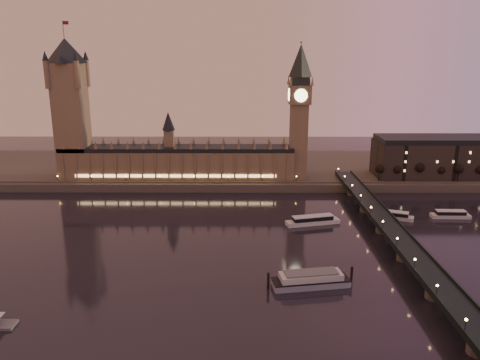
# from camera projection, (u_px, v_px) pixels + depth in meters

# --- Properties ---
(ground) EXTENTS (700.00, 700.00, 0.00)m
(ground) POSITION_uv_depth(u_px,v_px,m) (223.00, 245.00, 253.66)
(ground) COLOR black
(ground) RESTS_ON ground
(far_embankment) EXTENTS (560.00, 130.00, 6.00)m
(far_embankment) POSITION_uv_depth(u_px,v_px,m) (264.00, 169.00, 412.15)
(far_embankment) COLOR #423D35
(far_embankment) RESTS_ON ground
(palace_of_westminster) EXTENTS (180.00, 26.62, 52.00)m
(palace_of_westminster) POSITION_uv_depth(u_px,v_px,m) (177.00, 158.00, 365.11)
(palace_of_westminster) COLOR brown
(palace_of_westminster) RESTS_ON ground
(victoria_tower) EXTENTS (31.68, 31.68, 118.00)m
(victoria_tower) POSITION_uv_depth(u_px,v_px,m) (70.00, 101.00, 354.07)
(victoria_tower) COLOR brown
(victoria_tower) RESTS_ON ground
(big_ben) EXTENTS (17.68, 17.68, 104.00)m
(big_ben) POSITION_uv_depth(u_px,v_px,m) (299.00, 104.00, 353.78)
(big_ben) COLOR brown
(big_ben) RESTS_ON ground
(westminster_bridge) EXTENTS (13.20, 260.00, 15.30)m
(westminster_bridge) POSITION_uv_depth(u_px,v_px,m) (392.00, 236.00, 251.84)
(westminster_bridge) COLOR black
(westminster_bridge) RESTS_ON ground
(city_block) EXTENTS (155.00, 45.00, 34.00)m
(city_block) POSITION_uv_depth(u_px,v_px,m) (472.00, 155.00, 373.55)
(city_block) COLOR black
(city_block) RESTS_ON ground
(bare_tree_0) EXTENTS (6.53, 6.53, 13.28)m
(bare_tree_0) POSITION_uv_depth(u_px,v_px,m) (379.00, 169.00, 354.35)
(bare_tree_0) COLOR black
(bare_tree_0) RESTS_ON ground
(bare_tree_1) EXTENTS (6.53, 6.53, 13.28)m
(bare_tree_1) POSITION_uv_depth(u_px,v_px,m) (400.00, 169.00, 354.28)
(bare_tree_1) COLOR black
(bare_tree_1) RESTS_ON ground
(bare_tree_2) EXTENTS (6.53, 6.53, 13.28)m
(bare_tree_2) POSITION_uv_depth(u_px,v_px,m) (420.00, 169.00, 354.21)
(bare_tree_2) COLOR black
(bare_tree_2) RESTS_ON ground
(bare_tree_3) EXTENTS (6.53, 6.53, 13.28)m
(bare_tree_3) POSITION_uv_depth(u_px,v_px,m) (440.00, 169.00, 354.15)
(bare_tree_3) COLOR black
(bare_tree_3) RESTS_ON ground
(bare_tree_4) EXTENTS (6.53, 6.53, 13.28)m
(bare_tree_4) POSITION_uv_depth(u_px,v_px,m) (460.00, 169.00, 354.08)
(bare_tree_4) COLOR black
(bare_tree_4) RESTS_ON ground
(bare_tree_5) EXTENTS (6.53, 6.53, 13.28)m
(bare_tree_5) POSITION_uv_depth(u_px,v_px,m) (480.00, 170.00, 354.02)
(bare_tree_5) COLOR black
(bare_tree_5) RESTS_ON ground
(cruise_boat_a) EXTENTS (34.02, 14.89, 5.32)m
(cruise_boat_a) POSITION_uv_depth(u_px,v_px,m) (313.00, 220.00, 284.86)
(cruise_boat_a) COLOR silver
(cruise_boat_a) RESTS_ON ground
(cruise_boat_b) EXTENTS (27.13, 15.86, 4.90)m
(cruise_boat_b) POSITION_uv_depth(u_px,v_px,m) (392.00, 215.00, 294.65)
(cruise_boat_b) COLOR silver
(cruise_boat_b) RESTS_ON ground
(cruise_boat_c) EXTENTS (24.26, 7.15, 4.82)m
(cruise_boat_c) POSITION_uv_depth(u_px,v_px,m) (451.00, 214.00, 296.07)
(cruise_boat_c) COLOR silver
(cruise_boat_c) RESTS_ON ground
(moored_barge) EXTENTS (39.32, 14.99, 7.30)m
(moored_barge) POSITION_uv_depth(u_px,v_px,m) (311.00, 279.00, 208.16)
(moored_barge) COLOR gray
(moored_barge) RESTS_ON ground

